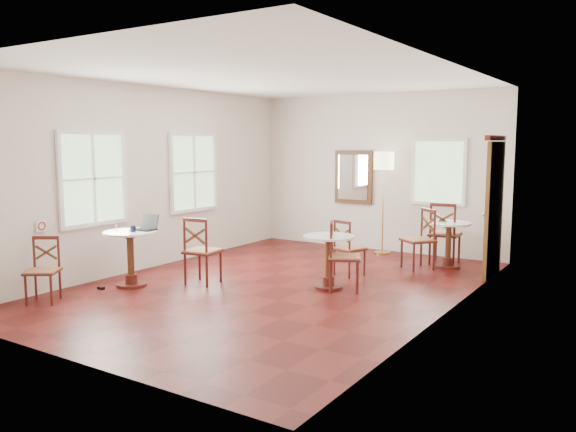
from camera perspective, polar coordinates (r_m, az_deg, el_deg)
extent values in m
plane|color=#51100D|center=(8.57, -1.10, -6.86)|extent=(7.00, 7.00, 0.00)
cube|color=silver|center=(11.40, 8.78, 4.20)|extent=(5.00, 0.02, 3.00)
cube|color=silver|center=(5.78, -20.89, 0.93)|extent=(5.00, 0.02, 3.00)
cube|color=silver|center=(9.94, -13.19, 3.66)|extent=(0.02, 7.00, 3.00)
cube|color=silver|center=(7.24, 15.54, 2.32)|extent=(0.02, 7.00, 3.00)
cube|color=white|center=(8.36, -1.15, 13.51)|extent=(5.00, 7.00, 0.02)
cube|color=brown|center=(9.60, 19.50, 0.62)|extent=(0.06, 0.90, 2.10)
cube|color=#4C1913|center=(9.55, 19.67, 7.20)|extent=(0.08, 1.02, 0.08)
sphere|color=#BF8C3F|center=(9.31, 18.67, 0.15)|extent=(0.07, 0.07, 0.07)
cube|color=#542D16|center=(11.58, 6.42, 3.79)|extent=(0.80, 0.05, 1.05)
cube|color=white|center=(11.55, 6.36, 3.78)|extent=(0.64, 0.02, 0.88)
cube|color=white|center=(8.65, -22.98, -0.89)|extent=(0.02, 0.16, 0.16)
torus|color=red|center=(8.64, -22.92, -0.90)|extent=(0.02, 0.12, 0.12)
cube|color=white|center=(9.12, -18.49, 3.49)|extent=(0.06, 1.22, 1.42)
cube|color=white|center=(10.64, -9.20, 4.25)|extent=(0.06, 1.22, 1.42)
cube|color=white|center=(10.93, 14.48, 4.19)|extent=(1.02, 0.06, 1.22)
cylinder|color=#4C1913|center=(8.86, -15.05, -6.50)|extent=(0.44, 0.44, 0.04)
cylinder|color=#4C1913|center=(8.84, -15.07, -5.95)|extent=(0.18, 0.18, 0.13)
cylinder|color=#542D16|center=(8.77, -15.14, -3.85)|extent=(0.10, 0.10, 0.66)
cylinder|color=#4C1913|center=(8.72, -15.20, -1.87)|extent=(0.15, 0.15, 0.07)
cylinder|color=white|center=(8.71, -15.21, -1.55)|extent=(0.77, 0.77, 0.03)
cylinder|color=#4C1913|center=(8.46, 3.96, -6.91)|extent=(0.41, 0.41, 0.04)
cylinder|color=#4C1913|center=(8.44, 3.96, -6.36)|extent=(0.17, 0.17, 0.12)
cylinder|color=#542D16|center=(8.38, 3.98, -4.29)|extent=(0.09, 0.09, 0.62)
cylinder|color=#4C1913|center=(8.32, 4.00, -2.33)|extent=(0.15, 0.15, 0.06)
cylinder|color=white|center=(8.32, 4.00, -2.02)|extent=(0.73, 0.73, 0.03)
cylinder|color=#4C1913|center=(10.16, 15.33, -4.76)|extent=(0.41, 0.41, 0.04)
cylinder|color=#4C1913|center=(10.14, 15.35, -4.30)|extent=(0.17, 0.17, 0.12)
cylinder|color=#542D16|center=(10.09, 15.41, -2.57)|extent=(0.09, 0.09, 0.62)
cylinder|color=#4C1913|center=(10.04, 15.46, -0.94)|extent=(0.14, 0.14, 0.06)
cylinder|color=white|center=(10.04, 15.47, -0.68)|extent=(0.72, 0.72, 0.03)
cylinder|color=#4C1913|center=(8.83, -6.60, -4.92)|extent=(0.04, 0.04, 0.47)
cylinder|color=#4C1913|center=(8.52, -7.94, -5.39)|extent=(0.04, 0.04, 0.47)
cylinder|color=#4C1913|center=(9.03, -8.64, -4.68)|extent=(0.04, 0.04, 0.47)
cylinder|color=#4C1913|center=(8.72, -10.02, -5.13)|extent=(0.04, 0.04, 0.47)
cube|color=#4C1913|center=(8.72, -8.33, -3.48)|extent=(0.52, 0.52, 0.03)
cube|color=#A16441|center=(8.72, -8.33, -3.38)|extent=(0.49, 0.49, 0.04)
cylinder|color=#4C1913|center=(8.42, -8.00, -2.09)|extent=(0.04, 0.04, 0.52)
cylinder|color=#4C1913|center=(8.63, -10.10, -1.90)|extent=(0.04, 0.04, 0.52)
cube|color=#4C1913|center=(8.49, -9.10, -0.39)|extent=(0.40, 0.09, 0.05)
cube|color=#542D16|center=(8.52, -9.06, -1.93)|extent=(0.34, 0.07, 0.23)
cube|color=#542D16|center=(8.52, -9.06, -1.93)|extent=(0.34, 0.07, 0.23)
cylinder|color=#4C1913|center=(8.23, -24.27, -6.66)|extent=(0.03, 0.03, 0.40)
cylinder|color=#4C1913|center=(8.52, -23.44, -6.15)|extent=(0.03, 0.03, 0.40)
cylinder|color=#4C1913|center=(8.12, -22.15, -6.74)|extent=(0.03, 0.03, 0.40)
cylinder|color=#4C1913|center=(8.41, -21.39, -6.23)|extent=(0.03, 0.03, 0.40)
cube|color=#4C1913|center=(8.28, -22.88, -5.06)|extent=(0.55, 0.55, 0.03)
cube|color=#A16441|center=(8.27, -22.89, -4.97)|extent=(0.52, 0.52, 0.04)
cylinder|color=#4C1913|center=(8.44, -23.59, -3.34)|extent=(0.03, 0.03, 0.45)
cylinder|color=#4C1913|center=(8.33, -21.53, -3.38)|extent=(0.03, 0.03, 0.45)
cube|color=#4C1913|center=(8.35, -22.63, -1.97)|extent=(0.30, 0.22, 0.04)
cube|color=#542D16|center=(8.38, -22.57, -3.30)|extent=(0.25, 0.18, 0.20)
cube|color=#542D16|center=(8.38, -22.57, -3.30)|extent=(0.25, 0.18, 0.20)
cylinder|color=#4C1913|center=(9.25, 7.48, -4.54)|extent=(0.03, 0.03, 0.42)
cylinder|color=#4C1913|center=(9.02, 6.02, -4.83)|extent=(0.03, 0.03, 0.42)
cylinder|color=#4C1913|center=(9.48, 6.02, -4.23)|extent=(0.03, 0.03, 0.42)
cylinder|color=#4C1913|center=(9.25, 4.55, -4.50)|extent=(0.03, 0.03, 0.42)
cube|color=#4C1913|center=(9.21, 6.04, -3.23)|extent=(0.51, 0.51, 0.03)
cube|color=#A16441|center=(9.21, 6.04, -3.14)|extent=(0.49, 0.49, 0.04)
cylinder|color=#4C1913|center=(8.94, 6.06, -2.07)|extent=(0.03, 0.03, 0.46)
cylinder|color=#4C1913|center=(9.17, 4.58, -1.81)|extent=(0.03, 0.03, 0.46)
cube|color=#4C1913|center=(9.02, 5.33, -0.61)|extent=(0.34, 0.14, 0.05)
cube|color=#542D16|center=(9.05, 5.31, -1.88)|extent=(0.29, 0.12, 0.20)
cube|color=#542D16|center=(9.05, 5.31, -1.88)|extent=(0.29, 0.12, 0.20)
cylinder|color=#4C1913|center=(8.14, 6.81, -6.00)|extent=(0.04, 0.04, 0.46)
cylinder|color=#4C1913|center=(8.14, 4.19, -5.97)|extent=(0.04, 0.04, 0.46)
cylinder|color=#4C1913|center=(8.50, 6.78, -5.43)|extent=(0.04, 0.04, 0.46)
cylinder|color=#4C1913|center=(8.50, 4.28, -5.40)|extent=(0.04, 0.04, 0.46)
cube|color=#4C1913|center=(8.27, 5.53, -4.10)|extent=(0.61, 0.61, 0.03)
cube|color=#A16441|center=(8.26, 5.54, -4.00)|extent=(0.58, 0.58, 0.04)
cylinder|color=#4C1913|center=(8.04, 4.22, -2.58)|extent=(0.04, 0.04, 0.51)
cylinder|color=#4C1913|center=(8.41, 4.31, -2.15)|extent=(0.04, 0.04, 0.51)
cube|color=#4C1913|center=(8.19, 4.28, -0.73)|extent=(0.21, 0.36, 0.05)
cube|color=#542D16|center=(8.22, 4.27, -2.29)|extent=(0.17, 0.31, 0.23)
cube|color=#542D16|center=(8.22, 4.27, -2.29)|extent=(0.17, 0.31, 0.23)
cylinder|color=#4C1913|center=(10.55, 16.38, -3.07)|extent=(0.04, 0.04, 0.51)
cylinder|color=#4C1913|center=(10.16, 15.89, -3.44)|extent=(0.04, 0.04, 0.51)
cylinder|color=#4C1913|center=(10.64, 14.26, -2.91)|extent=(0.04, 0.04, 0.51)
cylinder|color=#4C1913|center=(10.26, 13.69, -3.27)|extent=(0.04, 0.04, 0.51)
cube|color=#4C1913|center=(10.36, 15.10, -1.77)|extent=(0.53, 0.53, 0.03)
cube|color=#A16441|center=(10.36, 15.10, -1.67)|extent=(0.50, 0.50, 0.04)
cylinder|color=#4C1913|center=(10.08, 15.99, -0.46)|extent=(0.04, 0.04, 0.56)
cylinder|color=#4C1913|center=(10.18, 13.78, -0.32)|extent=(0.04, 0.04, 0.56)
cube|color=#4C1913|center=(10.10, 14.93, 1.06)|extent=(0.43, 0.07, 0.06)
cube|color=#542D16|center=(10.12, 14.88, -0.33)|extent=(0.36, 0.05, 0.25)
cube|color=#542D16|center=(10.12, 14.88, -0.33)|extent=(0.36, 0.05, 0.25)
cylinder|color=#4C1913|center=(9.94, 11.05, -3.63)|extent=(0.04, 0.04, 0.47)
cylinder|color=#4C1913|center=(10.14, 12.87, -3.47)|extent=(0.04, 0.04, 0.47)
cylinder|color=#4C1913|center=(9.63, 12.20, -4.02)|extent=(0.04, 0.04, 0.47)
cylinder|color=#4C1913|center=(9.83, 14.06, -3.84)|extent=(0.04, 0.04, 0.47)
cube|color=#4C1913|center=(9.84, 12.58, -2.36)|extent=(0.64, 0.64, 0.03)
cube|color=#A16441|center=(9.84, 12.58, -2.27)|extent=(0.61, 0.61, 0.04)
cylinder|color=#4C1913|center=(10.06, 12.95, -0.70)|extent=(0.04, 0.04, 0.52)
cylinder|color=#4C1913|center=(9.75, 14.15, -0.98)|extent=(0.04, 0.04, 0.52)
cube|color=#4C1913|center=(9.88, 13.58, 0.54)|extent=(0.34, 0.27, 0.05)
cube|color=#542D16|center=(9.91, 13.54, -0.78)|extent=(0.28, 0.23, 0.23)
cube|color=#542D16|center=(9.91, 13.54, -0.78)|extent=(0.28, 0.23, 0.23)
cylinder|color=#BF8C3F|center=(11.15, 9.18, -3.56)|extent=(0.31, 0.31, 0.03)
cylinder|color=#BF8C3F|center=(11.02, 9.27, 0.82)|extent=(0.03, 0.03, 1.75)
cylinder|color=beige|center=(10.96, 9.36, 5.37)|extent=(0.37, 0.37, 0.33)
cube|color=black|center=(8.76, -13.84, -1.29)|extent=(0.32, 0.24, 0.02)
cube|color=black|center=(8.76, -13.84, -1.23)|extent=(0.26, 0.14, 0.00)
cube|color=black|center=(8.82, -13.36, -0.51)|extent=(0.31, 0.08, 0.21)
cube|color=silver|center=(8.82, -13.36, -0.51)|extent=(0.27, 0.06, 0.17)
ellipsoid|color=black|center=(8.65, -15.00, -1.36)|extent=(0.11, 0.08, 0.04)
cylinder|color=black|center=(8.63, -14.92, -1.22)|extent=(0.07, 0.07, 0.09)
torus|color=black|center=(8.60, -14.72, -1.24)|extent=(0.06, 0.01, 0.06)
cylinder|color=white|center=(8.76, -16.42, -1.15)|extent=(0.05, 0.05, 0.09)
cube|color=black|center=(8.79, -17.83, -6.72)|extent=(0.10, 0.06, 0.04)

